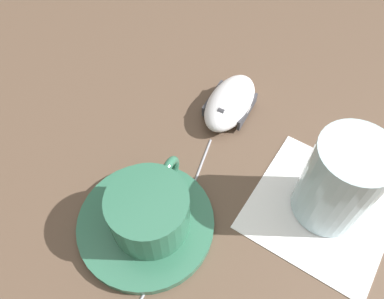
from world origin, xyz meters
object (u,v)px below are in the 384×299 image
(saucer, at_px, (146,223))
(computer_mouse, at_px, (230,102))
(drinking_glass, at_px, (340,182))
(coffee_cup, at_px, (150,210))

(saucer, xyz_separation_m, computer_mouse, (-0.20, -0.06, 0.01))
(drinking_glass, bearing_deg, coffee_cup, -35.80)
(coffee_cup, height_order, drinking_glass, drinking_glass)
(saucer, distance_m, drinking_glass, 0.22)
(computer_mouse, relative_size, drinking_glass, 1.06)
(saucer, xyz_separation_m, drinking_glass, (-0.18, 0.13, 0.06))
(coffee_cup, bearing_deg, saucer, -42.40)
(drinking_glass, bearing_deg, saucer, -36.03)
(saucer, relative_size, drinking_glass, 1.35)
(saucer, xyz_separation_m, coffee_cup, (-0.01, 0.01, 0.04))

